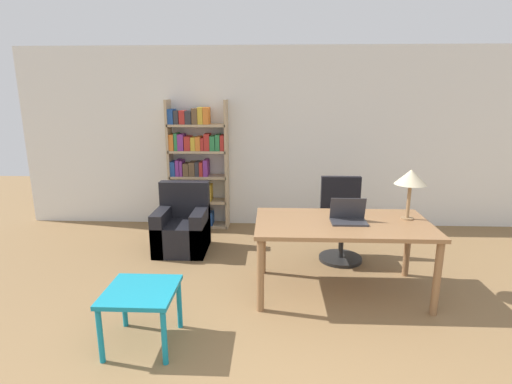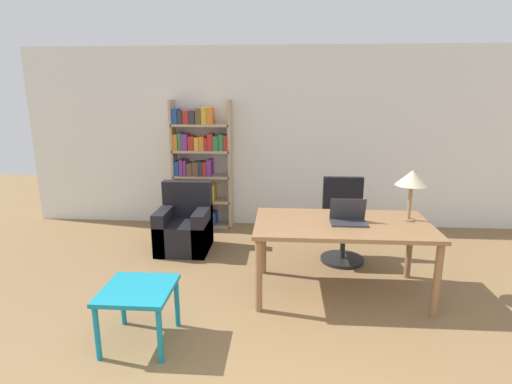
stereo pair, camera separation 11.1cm
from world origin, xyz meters
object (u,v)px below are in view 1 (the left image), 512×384
side_table_blue (141,298)px  laptop (348,217)px  table_lamp (411,178)px  armchair (182,229)px  bookshelf (195,168)px  office_chair (341,223)px  desk (342,230)px

side_table_blue → laptop: bearing=28.1°
laptop → table_lamp: table_lamp is taller
armchair → bookshelf: size_ratio=0.45×
office_chair → side_table_blue: (-1.91, -1.87, -0.04)m
side_table_blue → armchair: 2.06m
table_lamp → armchair: table_lamp is taller
desk → armchair: armchair is taller
side_table_blue → bookshelf: 3.07m
armchair → table_lamp: bearing=-20.4°
side_table_blue → desk: bearing=28.9°
desk → office_chair: (0.15, 0.90, -0.22)m
laptop → table_lamp: bearing=11.9°
table_lamp → office_chair: bearing=124.6°
bookshelf → office_chair: bearing=-29.7°
laptop → table_lamp: (0.62, 0.13, 0.37)m
laptop → office_chair: 0.98m
laptop → table_lamp: 0.74m
side_table_blue → armchair: (-0.13, 2.05, -0.12)m
laptop → armchair: 2.29m
laptop → armchair: laptop is taller
table_lamp → office_chair: 1.19m
armchair → bookshelf: (0.01, 0.97, 0.63)m
office_chair → armchair: bearing=174.9°
table_lamp → bookshelf: size_ratio=0.27×
desk → bookshelf: size_ratio=0.90×
table_lamp → office_chair: (-0.53, 0.77, -0.73)m
laptop → armchair: bearing=150.8°
desk → laptop: size_ratio=4.95×
bookshelf → desk: bearing=-47.5°
office_chair → table_lamp: bearing=-55.4°
desk → side_table_blue: desk is taller
laptop → bookshelf: bookshelf is taller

